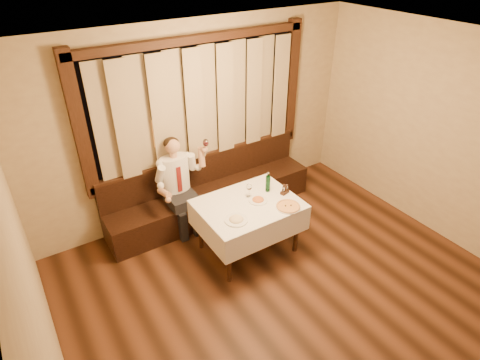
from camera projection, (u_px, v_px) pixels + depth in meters
room at (288, 179)px, 4.18m from camera, size 5.01×6.01×2.81m
banquette at (211, 195)px, 6.06m from camera, size 3.20×0.61×0.94m
dining_table at (248, 210)px, 5.15m from camera, size 1.27×0.97×0.76m
pizza at (288, 206)px, 5.01m from camera, size 0.32×0.32×0.03m
pasta_red at (258, 199)px, 5.12m from camera, size 0.24×0.24×0.08m
pasta_cream at (236, 218)px, 4.76m from camera, size 0.28×0.28×0.10m
green_bottle at (268, 183)px, 5.27m from camera, size 0.06×0.06×0.28m
table_wine_glass at (249, 188)px, 5.14m from camera, size 0.07×0.07×0.20m
cruet_caddy at (285, 190)px, 5.26m from camera, size 0.14×0.09×0.13m
seated_man at (178, 179)px, 5.49m from camera, size 0.76×0.57×1.40m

